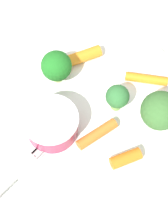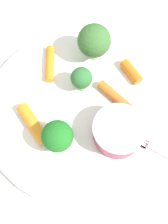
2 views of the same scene
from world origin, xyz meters
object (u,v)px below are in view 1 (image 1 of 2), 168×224
broccoli_floret_1 (56,66)px  carrot_stick_2 (146,79)px  sauce_cup (52,124)px  broccoli_floret_2 (160,111)px  carrot_stick_1 (97,134)px  carrot_stick_3 (126,158)px  plate (92,105)px  broccoli_floret_0 (117,97)px  carrot_stick_0 (80,57)px

broccoli_floret_1 → carrot_stick_2: broccoli_floret_1 is taller
sauce_cup → broccoli_floret_2: broccoli_floret_2 is taller
broccoli_floret_1 → carrot_stick_1: size_ratio=0.90×
broccoli_floret_1 → carrot_stick_2: size_ratio=0.88×
carrot_stick_2 → carrot_stick_3: (0.10, 0.06, 0.00)m
plate → carrot_stick_3: size_ratio=7.22×
broccoli_floret_1 → broccoli_floret_2: broccoli_floret_2 is taller
carrot_stick_1 → carrot_stick_2: carrot_stick_1 is taller
carrot_stick_2 → broccoli_floret_2: bearing=50.9°
plate → carrot_stick_2: bearing=160.9°
broccoli_floret_0 → carrot_stick_3: (0.05, 0.06, -0.02)m
carrot_stick_2 → carrot_stick_3: 0.12m
broccoli_floret_0 → carrot_stick_2: (-0.06, 0.00, -0.02)m
carrot_stick_1 → broccoli_floret_0: bearing=-165.0°
sauce_cup → broccoli_floret_2: (-0.10, 0.08, 0.02)m
broccoli_floret_2 → carrot_stick_2: bearing=-129.1°
broccoli_floret_1 → broccoli_floret_0: bearing=106.7°
broccoli_floret_0 → carrot_stick_1: 0.05m
carrot_stick_0 → carrot_stick_1: (0.06, 0.10, -0.00)m
broccoli_floret_2 → carrot_stick_3: size_ratio=1.66×
carrot_stick_3 → carrot_stick_2: bearing=-150.7°
carrot_stick_3 → broccoli_floret_0: bearing=-127.7°
broccoli_floret_1 → carrot_stick_0: bearing=-178.8°
plate → carrot_stick_0: size_ratio=4.50×
plate → carrot_stick_0: carrot_stick_0 is taller
sauce_cup → carrot_stick_2: size_ratio=1.19×
carrot_stick_0 → carrot_stick_1: size_ratio=1.09×
broccoli_floret_0 → broccoli_floret_1: 0.09m
sauce_cup → carrot_stick_3: 0.10m
plate → broccoli_floret_2: (-0.04, 0.08, 0.04)m
broccoli_floret_0 → carrot_stick_3: 0.08m
carrot_stick_2 → carrot_stick_1: bearing=6.4°
carrot_stick_0 → carrot_stick_1: bearing=56.6°
broccoli_floret_0 → broccoli_floret_1: (0.03, -0.08, 0.00)m
broccoli_floret_2 → carrot_stick_3: bearing=6.2°
broccoli_floret_2 → carrot_stick_2: broccoli_floret_2 is taller
carrot_stick_0 → carrot_stick_2: carrot_stick_0 is taller
broccoli_floret_0 → carrot_stick_2: bearing=179.1°
broccoli_floret_2 → carrot_stick_1: (0.06, -0.04, -0.03)m
broccoli_floret_1 → carrot_stick_1: (0.02, 0.10, -0.02)m
broccoli_floret_0 → carrot_stick_1: (0.05, 0.01, -0.02)m
broccoli_floret_1 → carrot_stick_1: bearing=77.2°
sauce_cup → broccoli_floret_2: size_ratio=1.08×
broccoli_floret_0 → broccoli_floret_1: broccoli_floret_1 is taller
broccoli_floret_0 → broccoli_floret_2: 0.06m
plate → broccoli_floret_0: (-0.02, 0.03, 0.03)m
plate → broccoli_floret_0: broccoli_floret_0 is taller
broccoli_floret_2 → carrot_stick_1: bearing=-31.6°
carrot_stick_2 → carrot_stick_3: size_ratio=1.51×
plate → carrot_stick_1: 0.05m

